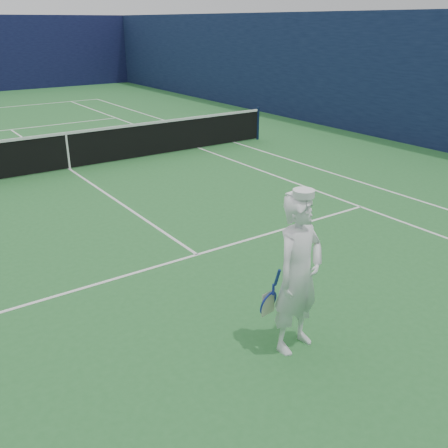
# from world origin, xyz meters

# --- Properties ---
(ground) EXTENTS (80.00, 80.00, 0.00)m
(ground) POSITION_xyz_m (0.00, 0.00, 0.00)
(ground) COLOR #286B30
(ground) RESTS_ON ground
(court_markings) EXTENTS (11.03, 23.83, 0.01)m
(court_markings) POSITION_xyz_m (0.00, 0.00, 0.00)
(court_markings) COLOR white
(court_markings) RESTS_ON ground
(windscreen_fence) EXTENTS (20.12, 36.12, 4.00)m
(windscreen_fence) POSITION_xyz_m (0.00, 0.00, 2.00)
(windscreen_fence) COLOR #0F1237
(windscreen_fence) RESTS_ON ground
(tennis_net) EXTENTS (12.88, 0.09, 1.07)m
(tennis_net) POSITION_xyz_m (0.00, 0.00, 0.55)
(tennis_net) COLOR #141E4C
(tennis_net) RESTS_ON ground
(tennis_player) EXTENTS (0.84, 0.56, 2.00)m
(tennis_player) POSITION_xyz_m (-0.38, -9.24, 0.98)
(tennis_player) COLOR white
(tennis_player) RESTS_ON ground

